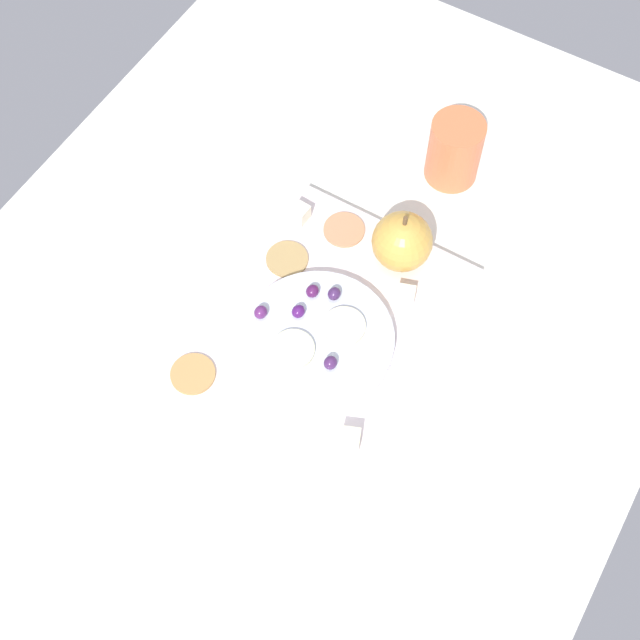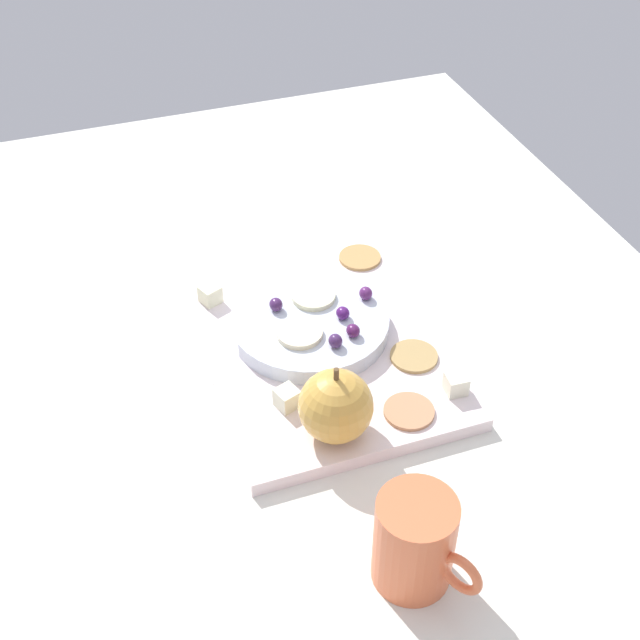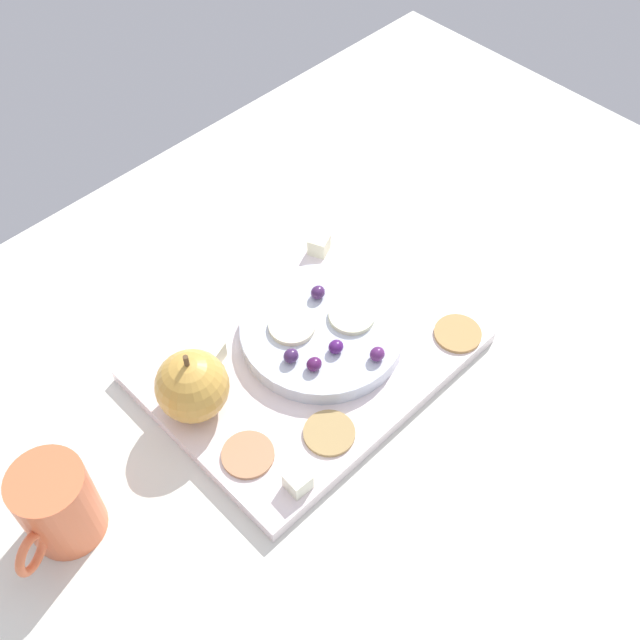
# 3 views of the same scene
# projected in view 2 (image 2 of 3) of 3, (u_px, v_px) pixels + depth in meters

# --- Properties ---
(table) EXTENTS (1.16, 0.82, 0.03)m
(table) POSITION_uv_depth(u_px,v_px,m) (338.00, 345.00, 0.97)
(table) COLOR silver
(table) RESTS_ON ground
(platter) EXTENTS (0.32, 0.25, 0.02)m
(platter) POSITION_uv_depth(u_px,v_px,m) (321.00, 350.00, 0.93)
(platter) COLOR silver
(platter) RESTS_ON table
(serving_dish) EXTENTS (0.17, 0.17, 0.02)m
(serving_dish) POSITION_uv_depth(u_px,v_px,m) (310.00, 324.00, 0.93)
(serving_dish) COLOR silver
(serving_dish) RESTS_ON platter
(apple_whole) EXTENTS (0.07, 0.07, 0.07)m
(apple_whole) POSITION_uv_depth(u_px,v_px,m) (336.00, 406.00, 0.80)
(apple_whole) COLOR gold
(apple_whole) RESTS_ON platter
(apple_stem) EXTENTS (0.01, 0.01, 0.01)m
(apple_stem) POSITION_uv_depth(u_px,v_px,m) (336.00, 374.00, 0.78)
(apple_stem) COLOR brown
(apple_stem) RESTS_ON apple_whole
(cheese_cube_0) EXTENTS (0.03, 0.03, 0.02)m
(cheese_cube_0) POSITION_uv_depth(u_px,v_px,m) (287.00, 398.00, 0.85)
(cheese_cube_0) COLOR #F2F1CA
(cheese_cube_0) RESTS_ON platter
(cheese_cube_1) EXTENTS (0.02, 0.02, 0.02)m
(cheese_cube_1) POSITION_uv_depth(u_px,v_px,m) (456.00, 384.00, 0.86)
(cheese_cube_1) COLOR white
(cheese_cube_1) RESTS_ON platter
(cheese_cube_2) EXTENTS (0.03, 0.03, 0.02)m
(cheese_cube_2) POSITION_uv_depth(u_px,v_px,m) (210.00, 294.00, 0.97)
(cheese_cube_2) COLOR #EFEBBD
(cheese_cube_2) RESTS_ON platter
(cracker_0) EXTENTS (0.05, 0.05, 0.00)m
(cracker_0) POSITION_uv_depth(u_px,v_px,m) (409.00, 411.00, 0.84)
(cracker_0) COLOR tan
(cracker_0) RESTS_ON platter
(cracker_1) EXTENTS (0.05, 0.05, 0.00)m
(cracker_1) POSITION_uv_depth(u_px,v_px,m) (360.00, 258.00, 1.04)
(cracker_1) COLOR tan
(cracker_1) RESTS_ON platter
(cracker_2) EXTENTS (0.05, 0.05, 0.00)m
(cracker_2) POSITION_uv_depth(u_px,v_px,m) (414.00, 356.00, 0.91)
(cracker_2) COLOR tan
(cracker_2) RESTS_ON platter
(grape_0) EXTENTS (0.02, 0.01, 0.01)m
(grape_0) POSITION_uv_depth(u_px,v_px,m) (366.00, 293.00, 0.95)
(grape_0) COLOR #57235F
(grape_0) RESTS_ON serving_dish
(grape_1) EXTENTS (0.02, 0.01, 0.01)m
(grape_1) POSITION_uv_depth(u_px,v_px,m) (276.00, 304.00, 0.93)
(grape_1) COLOR #452355
(grape_1) RESTS_ON serving_dish
(grape_2) EXTENTS (0.02, 0.01, 0.01)m
(grape_2) POSITION_uv_depth(u_px,v_px,m) (346.00, 312.00, 0.92)
(grape_2) COLOR #4A1962
(grape_2) RESTS_ON serving_dish
(grape_3) EXTENTS (0.02, 0.01, 0.01)m
(grape_3) POSITION_uv_depth(u_px,v_px,m) (355.00, 330.00, 0.90)
(grape_3) COLOR #4C194D
(grape_3) RESTS_ON serving_dish
(grape_4) EXTENTS (0.02, 0.01, 0.01)m
(grape_4) POSITION_uv_depth(u_px,v_px,m) (335.00, 341.00, 0.89)
(grape_4) COLOR #402352
(grape_4) RESTS_ON serving_dish
(apple_slice_0) EXTENTS (0.05, 0.05, 0.01)m
(apple_slice_0) POSITION_uv_depth(u_px,v_px,m) (300.00, 333.00, 0.90)
(apple_slice_0) COLOR beige
(apple_slice_0) RESTS_ON serving_dish
(apple_slice_1) EXTENTS (0.05, 0.05, 0.01)m
(apple_slice_1) POSITION_uv_depth(u_px,v_px,m) (313.00, 296.00, 0.95)
(apple_slice_1) COLOR beige
(apple_slice_1) RESTS_ON serving_dish
(cup) EXTENTS (0.09, 0.07, 0.09)m
(cup) POSITION_uv_depth(u_px,v_px,m) (415.00, 542.00, 0.70)
(cup) COLOR #E36B40
(cup) RESTS_ON table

